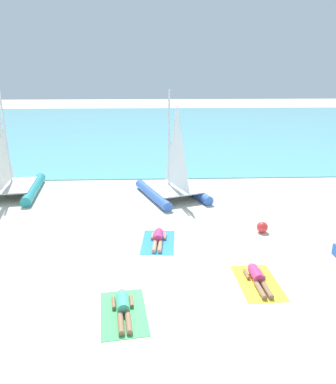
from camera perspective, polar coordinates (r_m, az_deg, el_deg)
ground_plane at (r=19.44m, az=-0.66°, el=1.45°), size 120.00×120.00×0.00m
ocean_water at (r=39.62m, az=-1.62°, el=10.12°), size 120.00×40.00×0.05m
sailboat_blue at (r=17.03m, az=0.79°, el=1.54°), size 3.52×4.31×4.84m
sailboat_teal at (r=18.79m, az=-23.46°, el=1.82°), size 3.06×4.34×5.30m
towel_center_left at (r=9.50m, az=-6.90°, el=-18.07°), size 1.34×2.03×0.01m
sunbather_center_left at (r=9.48m, az=-6.95°, el=-17.22°), size 0.61×1.57×0.30m
towel_center_right at (r=12.80m, az=-1.53°, el=-7.76°), size 1.24×1.98×0.01m
sunbather_center_right at (r=12.80m, az=-1.51°, el=-7.12°), size 0.57×1.57×0.30m
towel_rightmost at (r=10.85m, az=13.71°, el=-13.46°), size 1.18×1.94×0.01m
sunbather_rightmost at (r=10.84m, az=13.65°, el=-12.71°), size 0.56×1.56×0.30m
beach_ball at (r=13.89m, az=14.38°, el=-5.28°), size 0.41×0.41×0.41m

